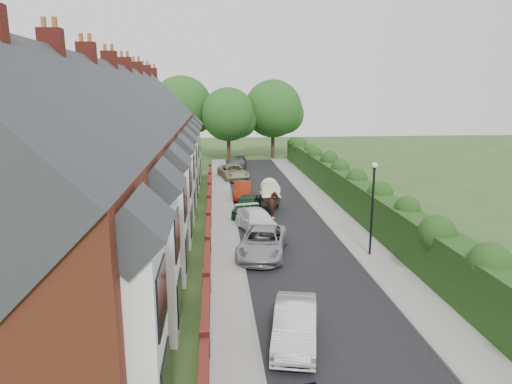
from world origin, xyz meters
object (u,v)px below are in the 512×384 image
Objects in this scene: car_green at (247,206)px; car_red at (243,190)px; car_white at (257,221)px; car_black at (240,160)px; car_beige at (233,172)px; horse at (274,205)px; horse_cart at (270,192)px; car_silver_b at (263,242)px; car_grey at (236,165)px; car_silver_a at (295,324)px; lamppost at (373,197)px.

car_green reaches higher than car_red.
car_black is at bearing 75.29° from car_white.
car_beige is 14.66m from horse.
car_red is 1.10× the size of car_black.
car_red is 0.78× the size of car_beige.
car_beige is (-0.44, 8.47, 0.05)m from car_red.
car_silver_b is at bearing -99.32° from horse_cart.
car_white is 18.00m from car_beige.
car_white is at bearing -105.03° from horse_cart.
horse_cart is (1.07, -20.87, 0.68)m from car_black.
car_grey is at bearing 95.81° from horse_cart.
car_beige is at bearing -86.30° from car_grey.
horse is 0.61× the size of horse_cart.
horse reaches higher than car_silver_b.
car_silver_b is at bearing 103.25° from car_silver_a.
lamppost is at bearing 67.81° from car_silver_a.
car_silver_b is 13.79m from car_red.
lamppost is 1.13× the size of car_grey.
car_white is 9.52m from car_red.
car_green is at bearing -11.60° from horse.
car_green reaches higher than car_white.
car_red is (-5.96, 14.52, -2.62)m from lamppost.
car_grey is at bearing 72.40° from car_beige.
horse reaches higher than car_black.
car_silver_a reaches higher than car_white.
horse is at bearing -92.26° from car_beige.
car_silver_a is at bearing 86.79° from horse.
car_green is at bearing 103.50° from car_silver_a.
lamppost is 32.03m from car_black.
lamppost is 1.08× the size of car_white.
car_black is at bearing 90.49° from car_grey.
car_grey is at bearing 102.50° from car_silver_a.
car_grey is (0.09, 13.11, -0.02)m from car_red.
car_white is at bearing 138.49° from lamppost.
car_red is (-0.39, 22.72, -0.01)m from car_silver_a.
car_black is (0.75, 16.97, -0.04)m from car_red.
car_grey is at bearing 102.01° from lamppost.
car_black is 1.91× the size of horse.
horse_cart is (1.62, 9.89, 0.59)m from car_silver_b.
car_red is (-0.31, 9.51, -0.01)m from car_white.
car_silver_b is at bearing -86.26° from car_black.
car_white is 1.49× the size of horse_cart.
car_beige is at bearing 98.84° from car_red.
car_white is 3.96m from car_green.
car_silver_b is at bearing 172.81° from lamppost.
car_grey is (-0.11, 26.89, -0.07)m from car_silver_b.
lamppost is 11.08m from car_green.
lamppost is 1.25× the size of car_red.
car_silver_a is 0.80× the size of car_silver_b.
horse_cart is at bearing 97.67° from car_silver_a.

